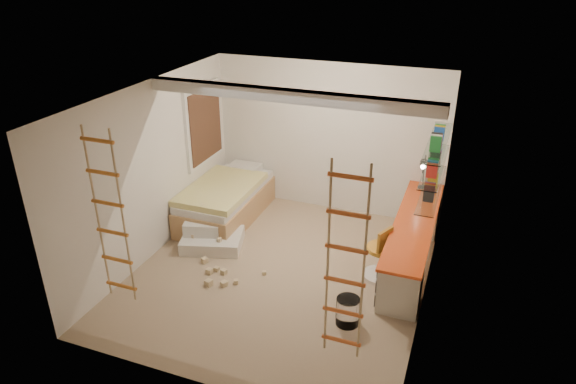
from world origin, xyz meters
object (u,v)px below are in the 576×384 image
at_px(desk, 412,241).
at_px(play_platform, 210,236).
at_px(bed, 226,201).
at_px(swivel_chair, 381,259).

bearing_deg(desk, play_platform, -169.83).
height_order(bed, play_platform, bed).
distance_m(swivel_chair, play_platform, 2.68).
distance_m(desk, bed, 3.22).
height_order(desk, play_platform, desk).
xyz_separation_m(swivel_chair, play_platform, (-2.68, -0.06, -0.14)).
xyz_separation_m(bed, swivel_chair, (2.84, -0.85, -0.03)).
bearing_deg(desk, swivel_chair, -126.03).
xyz_separation_m(desk, play_platform, (-3.03, -0.54, -0.25)).
bearing_deg(desk, bed, 173.51).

